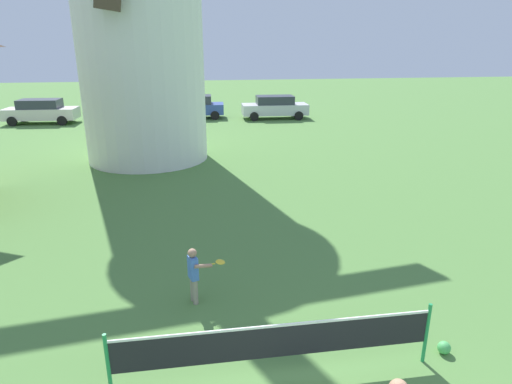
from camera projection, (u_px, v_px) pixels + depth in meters
name	position (u px, v px, depth m)	size (l,w,h in m)	color
tennis_net	(276.00, 342.00, 6.73)	(5.05, 0.06, 1.10)	#238E4C
player_far	(194.00, 272.00, 8.77)	(0.78, 0.39, 1.20)	#9E937F
stray_ball	(444.00, 348.00, 7.47)	(0.22, 0.22, 0.22)	#4CB259
parked_car_cream	(41.00, 111.00, 28.48)	(4.59, 2.10, 1.56)	silver
parked_car_green	(131.00, 108.00, 29.71)	(4.39, 2.06, 1.56)	#1E6638
parked_car_blue	(196.00, 106.00, 30.52)	(3.90, 2.06, 1.56)	#334C99
parked_car_silver	(275.00, 107.00, 30.33)	(4.56, 2.02, 1.56)	silver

